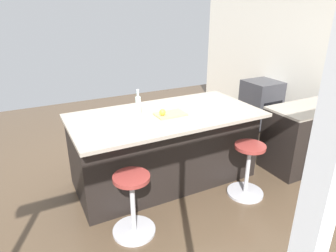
# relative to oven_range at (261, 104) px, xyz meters

# --- Properties ---
(ground_plane) EXTENTS (7.71, 7.71, 0.00)m
(ground_plane) POSITION_rel_oven_range_xyz_m (2.62, 0.72, -0.43)
(ground_plane) COLOR brown
(interior_partition_left) EXTENTS (0.12, 5.93, 2.95)m
(interior_partition_left) POSITION_rel_oven_range_xyz_m (-0.35, 0.72, 1.04)
(interior_partition_left) COLOR silver
(interior_partition_left) RESTS_ON ground_plane
(sink_cabinet) EXTENTS (2.25, 0.60, 1.17)m
(sink_cabinet) POSITION_rel_oven_range_xyz_m (-0.00, 1.47, 0.02)
(sink_cabinet) COLOR black
(sink_cabinet) RESTS_ON ground_plane
(oven_range) EXTENTS (0.60, 0.61, 0.86)m
(oven_range) POSITION_rel_oven_range_xyz_m (0.00, 0.00, 0.00)
(oven_range) COLOR #38383D
(oven_range) RESTS_ON ground_plane
(kitchen_island) EXTENTS (2.31, 1.17, 0.94)m
(kitchen_island) POSITION_rel_oven_range_xyz_m (2.49, 0.91, 0.04)
(kitchen_island) COLOR black
(kitchen_island) RESTS_ON ground_plane
(stool_by_window) EXTENTS (0.44, 0.44, 0.67)m
(stool_by_window) POSITION_rel_oven_range_xyz_m (1.76, 1.67, -0.12)
(stool_by_window) COLOR #B7B7BC
(stool_by_window) RESTS_ON ground_plane
(stool_middle) EXTENTS (0.44, 0.44, 0.67)m
(stool_middle) POSITION_rel_oven_range_xyz_m (3.23, 1.67, -0.12)
(stool_middle) COLOR #B7B7BC
(stool_middle) RESTS_ON ground_plane
(cutting_board) EXTENTS (0.36, 0.24, 0.02)m
(cutting_board) POSITION_rel_oven_range_xyz_m (2.47, 1.01, 0.52)
(cutting_board) COLOR tan
(cutting_board) RESTS_ON kitchen_island
(apple_yellow) EXTENTS (0.08, 0.08, 0.08)m
(apple_yellow) POSITION_rel_oven_range_xyz_m (2.58, 1.03, 0.57)
(apple_yellow) COLOR gold
(apple_yellow) RESTS_ON cutting_board
(water_bottle) EXTENTS (0.06, 0.06, 0.31)m
(water_bottle) POSITION_rel_oven_range_xyz_m (2.80, 0.82, 0.63)
(water_bottle) COLOR silver
(water_bottle) RESTS_ON kitchen_island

